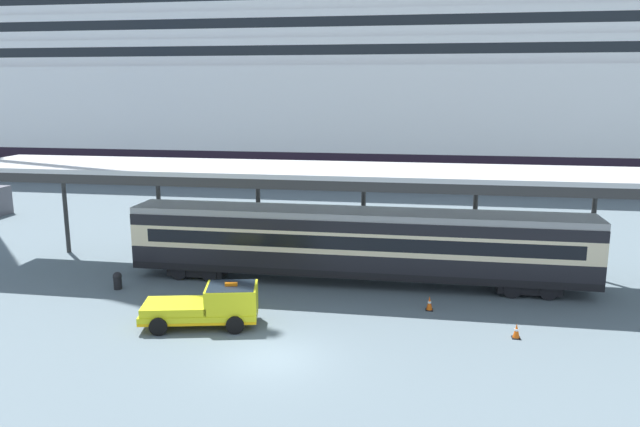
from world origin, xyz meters
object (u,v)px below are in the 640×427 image
object	(u,v)px
traffic_cone_near	(516,331)
traffic_cone_mid	(429,303)
quay_bollard	(118,280)
cruise_ship	(371,63)
train_carriage	(357,243)
service_truck	(211,305)

from	to	relation	value
traffic_cone_near	traffic_cone_mid	bearing A→B (deg)	142.78
traffic_cone_near	quay_bollard	bearing A→B (deg)	170.93
cruise_ship	train_carriage	bearing A→B (deg)	-85.77
service_truck	cruise_ship	bearing A→B (deg)	86.91
traffic_cone_near	traffic_cone_mid	distance (m)	4.63
train_carriage	traffic_cone_mid	size ratio (longest dim) A/B	34.88
traffic_cone_mid	cruise_ship	bearing A→B (deg)	98.74
cruise_ship	train_carriage	size ratio (longest dim) A/B	6.17
train_carriage	quay_bollard	distance (m)	13.06
service_truck	train_carriage	bearing A→B (deg)	51.08
cruise_ship	train_carriage	xyz separation A→B (m)	(3.15, -42.59, -11.10)
cruise_ship	service_truck	bearing A→B (deg)	-93.09
traffic_cone_mid	traffic_cone_near	bearing A→B (deg)	-37.22
service_truck	traffic_cone_near	xyz separation A→B (m)	(13.47, 0.82, -0.66)
service_truck	traffic_cone_mid	size ratio (longest dim) A/B	7.68
cruise_ship	train_carriage	world-z (taller)	cruise_ship
train_carriage	traffic_cone_mid	bearing A→B (deg)	-42.43
service_truck	traffic_cone_mid	bearing A→B (deg)	20.32
train_carriage	traffic_cone_mid	distance (m)	5.69
cruise_ship	quay_bollard	size ratio (longest dim) A/B	161.02
traffic_cone_mid	quay_bollard	distance (m)	16.49
cruise_ship	traffic_cone_mid	bearing A→B (deg)	-81.26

